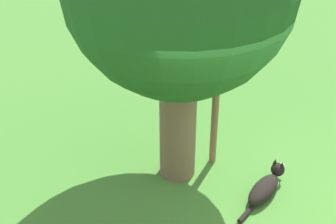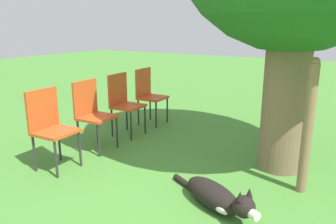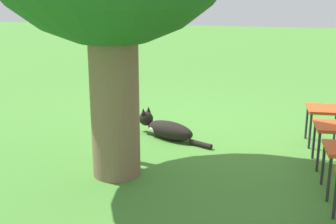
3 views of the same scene
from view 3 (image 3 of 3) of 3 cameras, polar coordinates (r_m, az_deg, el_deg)
ground_plane at (r=6.13m, az=0.66°, el=-3.34°), size 30.00×30.00×0.00m
dog at (r=6.15m, az=-0.29°, el=-2.04°), size 1.12×0.65×0.36m
fence_post at (r=5.43m, az=-8.33°, el=1.65°), size 0.10×0.10×1.39m
red_chair_0 at (r=6.13m, az=19.46°, el=1.11°), size 0.43×0.45×0.96m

